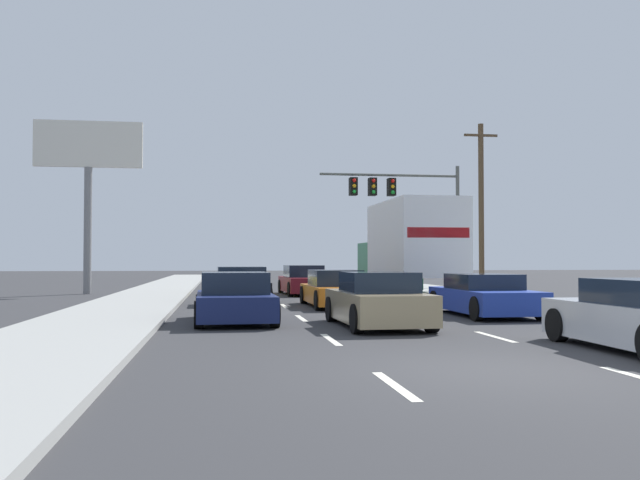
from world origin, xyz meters
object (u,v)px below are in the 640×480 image
object	(u,v)px
car_maroon	(304,281)
car_tan	(378,302)
car_navy	(235,299)
box_truck	(409,246)
car_yellow	(236,282)
utility_pole_mid	(481,204)
car_blue	(484,296)
car_orange	(335,290)
roadside_billboard	(88,167)
car_black	(240,287)
traffic_signal_mast	(395,195)

from	to	relation	value
car_maroon	car_tan	bearing A→B (deg)	-90.37
car_navy	box_truck	world-z (taller)	box_truck
car_yellow	car_navy	size ratio (longest dim) A/B	1.11
utility_pole_mid	box_truck	bearing A→B (deg)	-128.38
car_blue	car_orange	bearing A→B (deg)	130.04
car_blue	roadside_billboard	distance (m)	20.56
car_black	car_navy	distance (m)	7.21
car_blue	roadside_billboard	xyz separation A→B (m)	(-13.56, 14.48, 5.40)
utility_pole_mid	roadside_billboard	world-z (taller)	utility_pole_mid
car_black	box_truck	size ratio (longest dim) A/B	0.59
car_maroon	car_tan	distance (m)	15.29
car_yellow	car_navy	bearing A→B (deg)	-91.44
car_blue	car_navy	bearing A→B (deg)	-170.93
car_yellow	traffic_signal_mast	distance (m)	10.74
car_black	car_maroon	world-z (taller)	car_black
car_orange	car_blue	bearing A→B (deg)	-49.96
car_black	car_blue	bearing A→B (deg)	-42.14
traffic_signal_mast	utility_pole_mid	size ratio (longest dim) A/B	0.89
car_yellow	roadside_billboard	size ratio (longest dim) A/B	0.56
car_navy	car_tan	world-z (taller)	car_tan
car_navy	traffic_signal_mast	world-z (taller)	traffic_signal_mast
traffic_signal_mast	utility_pole_mid	distance (m)	4.54
car_tan	box_truck	size ratio (longest dim) A/B	0.53
car_yellow	traffic_signal_mast	size ratio (longest dim) A/B	0.59
car_navy	utility_pole_mid	distance (m)	21.47
car_yellow	car_maroon	distance (m)	3.08
car_yellow	car_maroon	xyz separation A→B (m)	(3.08, -0.08, 0.05)
utility_pole_mid	car_orange	bearing A→B (deg)	-130.86
car_orange	box_truck	size ratio (longest dim) A/B	0.59
car_tan	car_maroon	bearing A→B (deg)	89.63
car_maroon	roadside_billboard	size ratio (longest dim) A/B	0.57
car_blue	utility_pole_mid	distance (m)	17.02
car_tan	utility_pole_mid	world-z (taller)	utility_pole_mid
car_navy	car_tan	bearing A→B (deg)	-26.11
car_yellow	car_navy	xyz separation A→B (m)	(-0.34, -13.75, 0.02)
car_orange	box_truck	distance (m)	5.23
roadside_billboard	car_blue	bearing A→B (deg)	-46.87
utility_pole_mid	car_blue	bearing A→B (deg)	-111.44
traffic_signal_mast	car_orange	bearing A→B (deg)	-113.07
traffic_signal_mast	car_navy	bearing A→B (deg)	-116.12
car_black	box_truck	world-z (taller)	box_truck
car_yellow	car_navy	world-z (taller)	car_navy
car_yellow	box_truck	xyz separation A→B (m)	(6.71, -4.86, 1.56)
car_tan	car_orange	bearing A→B (deg)	88.72
car_navy	car_orange	bearing A→B (deg)	57.21
car_yellow	car_maroon	size ratio (longest dim) A/B	0.98
car_orange	box_truck	xyz separation A→B (m)	(3.58, 3.49, 1.55)
car_navy	car_yellow	bearing A→B (deg)	88.56
box_truck	traffic_signal_mast	bearing A→B (deg)	78.51
car_orange	traffic_signal_mast	distance (m)	14.71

